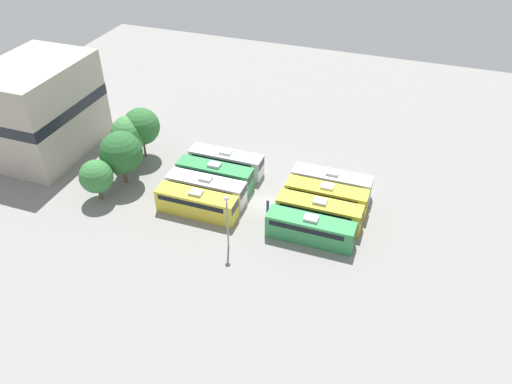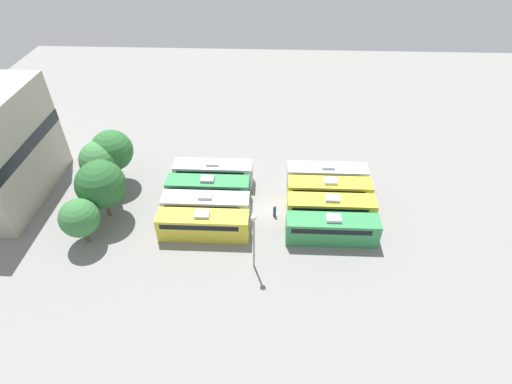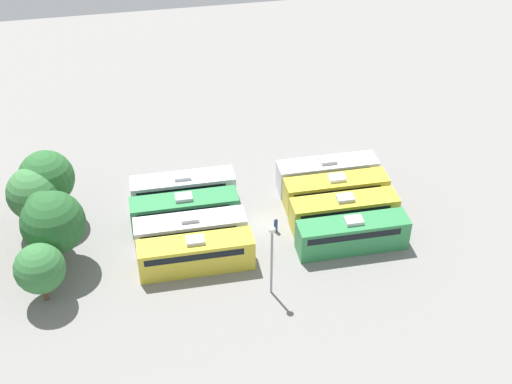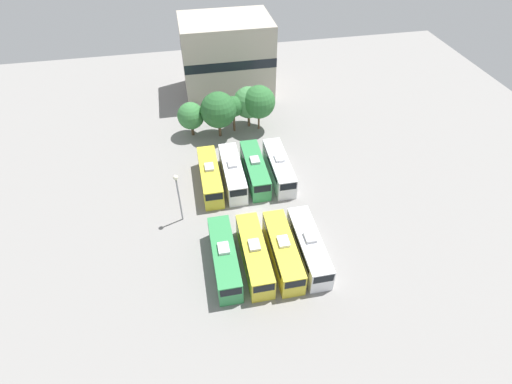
{
  "view_description": "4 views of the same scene",
  "coord_description": "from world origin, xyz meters",
  "px_view_note": "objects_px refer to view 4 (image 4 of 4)",
  "views": [
    {
      "loc": [
        -47.56,
        -15.79,
        39.25
      ],
      "look_at": [
        -1.46,
        0.55,
        2.57
      ],
      "focal_mm": 35.0,
      "sensor_mm": 36.0,
      "label": 1
    },
    {
      "loc": [
        -36.52,
        -0.19,
        32.82
      ],
      "look_at": [
        1.22,
        1.4,
        1.58
      ],
      "focal_mm": 28.0,
      "sensor_mm": 36.0,
      "label": 2
    },
    {
      "loc": [
        -51.71,
        10.8,
        43.51
      ],
      "look_at": [
        1.44,
        0.45,
        2.87
      ],
      "focal_mm": 50.0,
      "sensor_mm": 36.0,
      "label": 3
    },
    {
      "loc": [
        -6.88,
        -35.18,
        36.72
      ],
      "look_at": [
        0.36,
        0.97,
        3.17
      ],
      "focal_mm": 28.0,
      "sensor_mm": 36.0,
      "label": 4
    }
  ],
  "objects_px": {
    "bus_5": "(233,172)",
    "bus_6": "(255,169)",
    "bus_4": "(210,176)",
    "worker_person": "(246,218)",
    "tree_3": "(249,102)",
    "bus_3": "(309,246)",
    "bus_7": "(279,167)",
    "tree_1": "(218,110)",
    "tree_0": "(191,116)",
    "bus_2": "(283,250)",
    "bus_1": "(254,254)",
    "tree_4": "(259,102)",
    "light_pole": "(178,190)",
    "bus_0": "(224,257)",
    "depot_building": "(227,56)",
    "tree_2": "(233,107)"
  },
  "relations": [
    {
      "from": "bus_6",
      "to": "light_pole",
      "type": "bearing_deg",
      "value": -149.71
    },
    {
      "from": "tree_2",
      "to": "depot_building",
      "type": "xyz_separation_m",
      "value": [
        1.02,
        13.74,
        2.27
      ]
    },
    {
      "from": "bus_3",
      "to": "tree_2",
      "type": "relative_size",
      "value": 1.67
    },
    {
      "from": "bus_1",
      "to": "bus_0",
      "type": "bearing_deg",
      "value": 176.51
    },
    {
      "from": "tree_1",
      "to": "tree_2",
      "type": "relative_size",
      "value": 1.23
    },
    {
      "from": "depot_building",
      "to": "bus_4",
      "type": "bearing_deg",
      "value": -103.52
    },
    {
      "from": "bus_1",
      "to": "depot_building",
      "type": "bearing_deg",
      "value": 85.74
    },
    {
      "from": "bus_2",
      "to": "tree_0",
      "type": "bearing_deg",
      "value": 106.14
    },
    {
      "from": "light_pole",
      "to": "bus_2",
      "type": "bearing_deg",
      "value": -38.94
    },
    {
      "from": "tree_2",
      "to": "tree_1",
      "type": "bearing_deg",
      "value": -158.34
    },
    {
      "from": "bus_0",
      "to": "tree_0",
      "type": "xyz_separation_m",
      "value": [
        -1.39,
        27.24,
        1.83
      ]
    },
    {
      "from": "bus_2",
      "to": "worker_person",
      "type": "height_order",
      "value": "bus_2"
    },
    {
      "from": "tree_1",
      "to": "bus_6",
      "type": "bearing_deg",
      "value": -73.4
    },
    {
      "from": "bus_6",
      "to": "bus_7",
      "type": "height_order",
      "value": "same"
    },
    {
      "from": "bus_1",
      "to": "tree_1",
      "type": "relative_size",
      "value": 1.36
    },
    {
      "from": "tree_0",
      "to": "tree_1",
      "type": "bearing_deg",
      "value": -14.69
    },
    {
      "from": "bus_1",
      "to": "tree_4",
      "type": "distance_m",
      "value": 27.95
    },
    {
      "from": "bus_5",
      "to": "bus_6",
      "type": "distance_m",
      "value": 3.18
    },
    {
      "from": "bus_1",
      "to": "depot_building",
      "type": "relative_size",
      "value": 0.65
    },
    {
      "from": "bus_1",
      "to": "bus_3",
      "type": "bearing_deg",
      "value": -1.01
    },
    {
      "from": "bus_6",
      "to": "depot_building",
      "type": "xyz_separation_m",
      "value": [
        0.07,
        26.26,
        5.03
      ]
    },
    {
      "from": "bus_0",
      "to": "tree_1",
      "type": "relative_size",
      "value": 1.36
    },
    {
      "from": "bus_3",
      "to": "tree_3",
      "type": "distance_m",
      "value": 28.51
    },
    {
      "from": "bus_4",
      "to": "tree_0",
      "type": "distance_m",
      "value": 13.15
    },
    {
      "from": "bus_3",
      "to": "depot_building",
      "type": "relative_size",
      "value": 0.65
    },
    {
      "from": "bus_2",
      "to": "depot_building",
      "type": "relative_size",
      "value": 0.65
    },
    {
      "from": "bus_2",
      "to": "bus_6",
      "type": "relative_size",
      "value": 1.0
    },
    {
      "from": "bus_1",
      "to": "depot_building",
      "type": "distance_m",
      "value": 41.47
    },
    {
      "from": "tree_0",
      "to": "tree_1",
      "type": "xyz_separation_m",
      "value": [
        4.29,
        -1.13,
        1.21
      ]
    },
    {
      "from": "bus_5",
      "to": "light_pole",
      "type": "relative_size",
      "value": 1.41
    },
    {
      "from": "tree_0",
      "to": "bus_7",
      "type": "bearing_deg",
      "value": -49.22
    },
    {
      "from": "light_pole",
      "to": "bus_5",
      "type": "bearing_deg",
      "value": 39.06
    },
    {
      "from": "bus_6",
      "to": "worker_person",
      "type": "relative_size",
      "value": 6.35
    },
    {
      "from": "bus_4",
      "to": "tree_4",
      "type": "relative_size",
      "value": 1.35
    },
    {
      "from": "bus_7",
      "to": "tree_1",
      "type": "distance_m",
      "value": 13.93
    },
    {
      "from": "bus_1",
      "to": "bus_2",
      "type": "height_order",
      "value": "same"
    },
    {
      "from": "bus_4",
      "to": "tree_1",
      "type": "height_order",
      "value": "tree_1"
    },
    {
      "from": "bus_5",
      "to": "bus_6",
      "type": "xyz_separation_m",
      "value": [
        3.18,
        0.17,
        0.0
      ]
    },
    {
      "from": "bus_7",
      "to": "worker_person",
      "type": "xyz_separation_m",
      "value": [
        -6.1,
        -8.05,
        -0.93
      ]
    },
    {
      "from": "bus_4",
      "to": "bus_6",
      "type": "distance_m",
      "value": 6.32
    },
    {
      "from": "bus_0",
      "to": "tree_3",
      "type": "bearing_deg",
      "value": 74.1
    },
    {
      "from": "tree_1",
      "to": "worker_person",
      "type": "bearing_deg",
      "value": -87.9
    },
    {
      "from": "bus_2",
      "to": "tree_3",
      "type": "bearing_deg",
      "value": 87.19
    },
    {
      "from": "light_pole",
      "to": "tree_1",
      "type": "distance_m",
      "value": 19.09
    },
    {
      "from": "worker_person",
      "to": "tree_3",
      "type": "relative_size",
      "value": 0.23
    },
    {
      "from": "bus_3",
      "to": "tree_1",
      "type": "distance_m",
      "value": 27.44
    },
    {
      "from": "worker_person",
      "to": "tree_1",
      "type": "xyz_separation_m",
      "value": [
        -0.73,
        19.81,
        3.96
      ]
    },
    {
      "from": "tree_3",
      "to": "bus_3",
      "type": "bearing_deg",
      "value": -86.65
    },
    {
      "from": "bus_0",
      "to": "tree_1",
      "type": "xyz_separation_m",
      "value": [
        2.9,
        26.12,
        3.03
      ]
    },
    {
      "from": "bus_5",
      "to": "bus_4",
      "type": "bearing_deg",
      "value": -177.86
    }
  ]
}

